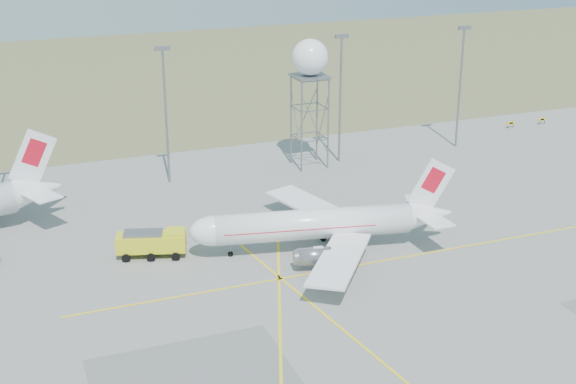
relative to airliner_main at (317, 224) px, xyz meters
name	(u,v)px	position (x,y,z in m)	size (l,w,h in m)	color
grass_strip	(139,77)	(-1.22, 104.34, -3.37)	(400.00, 120.00, 0.03)	#515C32
mast_b	(165,104)	(-11.22, 30.34, 8.68)	(2.20, 0.50, 20.50)	slate
mast_c	(341,88)	(16.78, 30.34, 8.68)	(2.20, 0.50, 20.50)	slate
mast_d	(461,77)	(38.78, 30.34, 8.68)	(2.20, 0.50, 20.50)	slate
taxi_sign_near	(511,123)	(54.38, 36.33, -2.50)	(1.60, 0.17, 1.20)	black
taxi_sign_far	(542,120)	(61.38, 36.33, -2.50)	(1.60, 0.17, 1.20)	black
airliner_main	(317,224)	(0.00, 0.00, 0.00)	(32.36, 31.00, 11.06)	white
radar_tower	(310,96)	(11.36, 29.92, 7.95)	(5.58, 5.58, 20.21)	slate
fire_truck	(153,244)	(-18.99, 5.51, -1.81)	(8.66, 5.15, 3.29)	yellow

